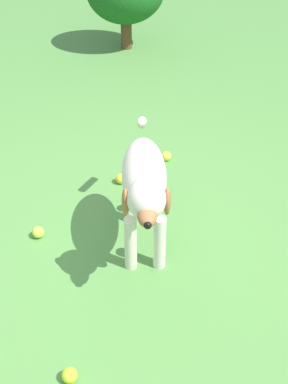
% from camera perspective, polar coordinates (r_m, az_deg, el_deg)
% --- Properties ---
extents(ground, '(14.00, 14.00, 0.00)m').
position_cam_1_polar(ground, '(2.68, -2.51, -7.53)').
color(ground, '#548C42').
extents(dog, '(0.33, 0.95, 0.65)m').
position_cam_1_polar(dog, '(2.47, 0.04, 0.99)').
color(dog, silver).
rests_on(dog, ground).
extents(tennis_ball_0, '(0.07, 0.07, 0.07)m').
position_cam_1_polar(tennis_ball_0, '(3.19, -2.63, 1.51)').
color(tennis_ball_0, yellow).
rests_on(tennis_ball_0, ground).
extents(tennis_ball_1, '(0.07, 0.07, 0.07)m').
position_cam_1_polar(tennis_ball_1, '(2.84, -11.80, -4.45)').
color(tennis_ball_1, '#C8E241').
rests_on(tennis_ball_1, ground).
extents(tennis_ball_2, '(0.07, 0.07, 0.07)m').
position_cam_1_polar(tennis_ball_2, '(2.22, -8.36, -19.68)').
color(tennis_ball_2, '#C1E32C').
rests_on(tennis_ball_2, ground).
extents(tennis_ball_3, '(0.07, 0.07, 0.07)m').
position_cam_1_polar(tennis_ball_3, '(3.41, 2.52, 4.06)').
color(tennis_ball_3, '#D8E43F').
rests_on(tennis_ball_3, ground).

